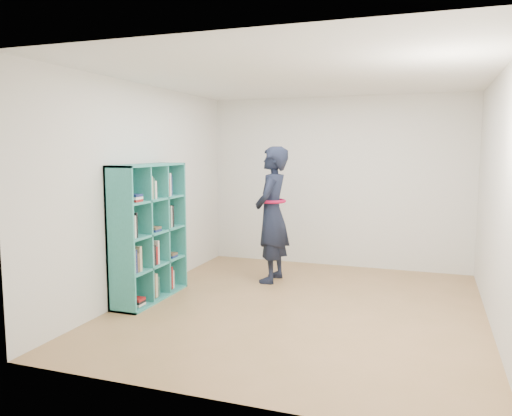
% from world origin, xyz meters
% --- Properties ---
extents(floor, '(4.50, 4.50, 0.00)m').
position_xyz_m(floor, '(0.00, 0.00, 0.00)').
color(floor, '#987345').
rests_on(floor, ground).
extents(ceiling, '(4.50, 4.50, 0.00)m').
position_xyz_m(ceiling, '(0.00, 0.00, 2.60)').
color(ceiling, white).
rests_on(ceiling, wall_back).
extents(wall_left, '(0.02, 4.50, 2.60)m').
position_xyz_m(wall_left, '(-2.00, 0.00, 1.30)').
color(wall_left, white).
rests_on(wall_left, floor).
extents(wall_right, '(0.02, 4.50, 2.60)m').
position_xyz_m(wall_right, '(2.00, 0.00, 1.30)').
color(wall_right, white).
rests_on(wall_right, floor).
extents(wall_back, '(4.00, 0.02, 2.60)m').
position_xyz_m(wall_back, '(0.00, 2.25, 1.30)').
color(wall_back, white).
rests_on(wall_back, floor).
extents(wall_front, '(4.00, 0.02, 2.60)m').
position_xyz_m(wall_front, '(0.00, -2.25, 1.30)').
color(wall_front, white).
rests_on(wall_front, floor).
extents(bookshelf, '(0.36, 1.23, 1.64)m').
position_xyz_m(bookshelf, '(-1.84, -0.25, 0.80)').
color(bookshelf, teal).
rests_on(bookshelf, floor).
extents(person, '(0.44, 0.67, 1.85)m').
position_xyz_m(person, '(-0.66, 1.02, 0.93)').
color(person, black).
rests_on(person, floor).
extents(smartphone, '(0.03, 0.10, 0.14)m').
position_xyz_m(smartphone, '(-0.80, 1.11, 1.05)').
color(smartphone, silver).
rests_on(smartphone, person).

